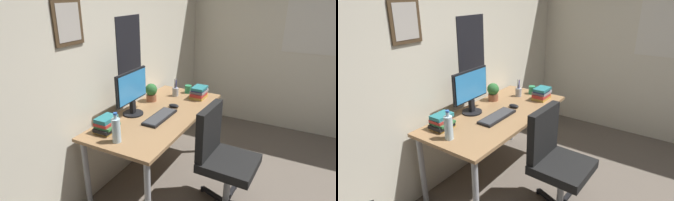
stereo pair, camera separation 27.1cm
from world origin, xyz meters
The scene contains 12 objects.
wall_back centered at (0.00, 2.15, 1.30)m, with size 4.40×0.10×2.60m.
desk centered at (0.28, 1.70, 0.65)m, with size 1.58×0.74×0.73m.
office_chair centered at (0.16, 1.01, 0.53)m, with size 0.55×0.57×0.95m.
monitor centered at (0.14, 1.91, 0.97)m, with size 0.46×0.20×0.43m.
keyboard centered at (0.18, 1.63, 0.74)m, with size 0.43×0.15×0.03m.
computer_mouse centered at (0.48, 1.64, 0.75)m, with size 0.06×0.11×0.04m.
water_bottle centered at (-0.37, 1.71, 0.84)m, with size 0.07×0.07×0.25m.
coffee_mug_near centered at (0.96, 1.69, 0.78)m, with size 0.12×0.08×0.09m.
potted_plant centered at (0.53, 1.94, 0.83)m, with size 0.13×0.13×0.19m.
pen_cup centered at (0.80, 1.78, 0.78)m, with size 0.07×0.07×0.20m.
book_stack_left centered at (0.86, 1.51, 0.80)m, with size 0.21×0.16×0.14m.
book_stack_right centered at (-0.27, 1.90, 0.79)m, with size 0.20×0.17×0.13m.
Camera 2 is at (-1.81, 0.18, 1.86)m, focal length 30.44 mm.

